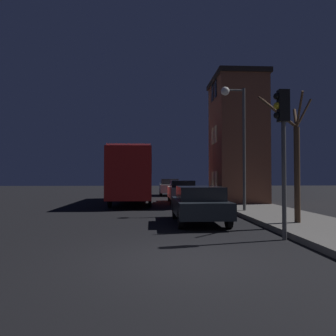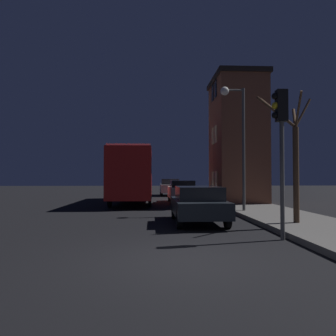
% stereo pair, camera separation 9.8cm
% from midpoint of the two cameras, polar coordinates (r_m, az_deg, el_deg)
% --- Properties ---
extents(ground_plane, '(120.00, 120.00, 0.00)m').
position_cam_midpoint_polar(ground_plane, '(7.21, 1.87, -15.66)').
color(ground_plane, black).
extents(brick_building, '(3.19, 4.59, 8.12)m').
position_cam_midpoint_polar(brick_building, '(21.93, 11.76, 4.99)').
color(brick_building, brown).
rests_on(brick_building, sidewalk).
extents(streetlamp, '(1.18, 0.41, 5.90)m').
position_cam_midpoint_polar(streetlamp, '(16.08, 11.71, 7.26)').
color(streetlamp, '#4C4C4C').
rests_on(streetlamp, sidewalk).
extents(traffic_light, '(0.43, 0.24, 4.22)m').
position_cam_midpoint_polar(traffic_light, '(9.79, 19.03, 5.98)').
color(traffic_light, '#4C4C4C').
rests_on(traffic_light, ground).
extents(bare_tree, '(2.19, 1.66, 4.42)m').
position_cam_midpoint_polar(bare_tree, '(12.25, 21.01, 1.76)').
color(bare_tree, '#473323').
rests_on(bare_tree, sidewalk).
extents(bus, '(2.53, 10.43, 3.57)m').
position_cam_midpoint_polar(bus, '(22.61, -6.21, -0.66)').
color(bus, red).
rests_on(bus, ground).
extents(car_near_lane, '(1.83, 4.23, 1.40)m').
position_cam_midpoint_polar(car_near_lane, '(12.58, 5.20, -6.18)').
color(car_near_lane, black).
rests_on(car_near_lane, ground).
extents(car_mid_lane, '(1.74, 4.44, 1.52)m').
position_cam_midpoint_polar(car_mid_lane, '(22.53, 2.28, -4.00)').
color(car_mid_lane, beige).
rests_on(car_mid_lane, ground).
extents(car_far_lane, '(1.79, 4.22, 1.59)m').
position_cam_midpoint_polar(car_far_lane, '(31.13, 0.13, -3.31)').
color(car_far_lane, '#B7BABF').
rests_on(car_far_lane, ground).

